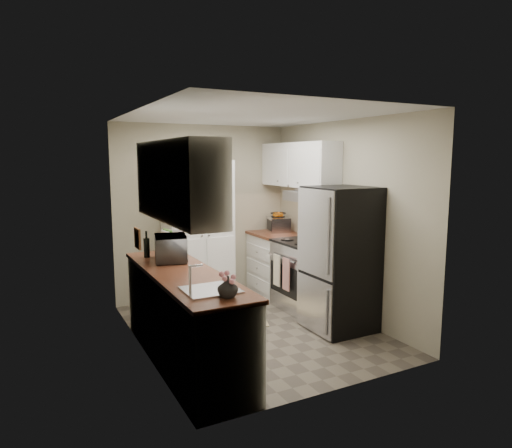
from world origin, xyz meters
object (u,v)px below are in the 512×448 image
electric_range (305,274)px  refrigerator (340,259)px  pantry_cabinet (198,232)px  microwave (171,248)px  wine_bottle (147,245)px  toaster_oven (278,224)px

electric_range → refrigerator: bearing=-92.5°
pantry_cabinet → microwave: bearing=-122.0°
refrigerator → wine_bottle: bearing=158.6°
pantry_cabinet → wine_bottle: 1.31m
refrigerator → toaster_oven: refrigerator is taller
electric_range → microwave: microwave is taller
microwave → toaster_oven: (2.03, 1.18, -0.03)m
wine_bottle → microwave: bearing=-55.2°
toaster_oven → wine_bottle: bearing=-142.6°
microwave → toaster_oven: size_ratio=1.30×
electric_range → pantry_cabinet: bearing=141.8°
electric_range → refrigerator: 0.88m
pantry_cabinet → wine_bottle: (-0.94, -0.91, 0.06)m
pantry_cabinet → refrigerator: (1.14, -1.73, -0.15)m
microwave → wine_bottle: bearing=47.9°
electric_range → wine_bottle: size_ratio=4.15×
electric_range → toaster_oven: toaster_oven is taller
refrigerator → pantry_cabinet: bearing=123.5°
wine_bottle → toaster_oven: bearing=22.0°
pantry_cabinet → electric_range: size_ratio=1.77×
wine_bottle → refrigerator: bearing=-21.4°
toaster_oven → pantry_cabinet: bearing=-165.0°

